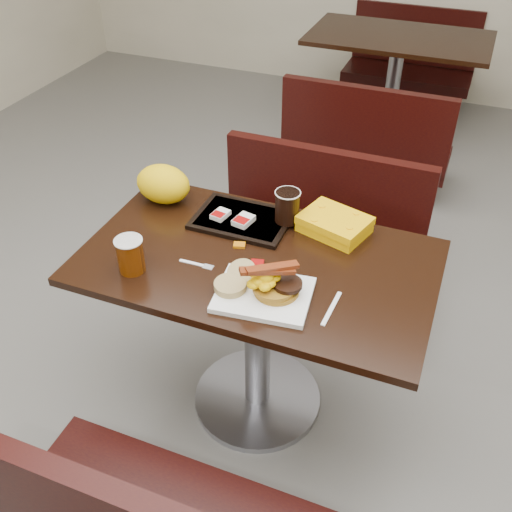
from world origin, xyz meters
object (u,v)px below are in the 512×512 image
at_px(fork, 192,263).
at_px(tray, 242,219).
at_px(knife, 332,308).
at_px(table_far, 392,90).
at_px(bench_far_n, 409,60).
at_px(clamshell, 335,224).
at_px(paper_bag, 163,184).
at_px(platter, 264,295).
at_px(coffee_cup_far, 287,207).
at_px(table_near, 258,337).
at_px(bench_near_s, 170,500).
at_px(pancake_stack, 277,288).
at_px(hashbrown_sleeve_left, 220,215).
at_px(bench_near_n, 312,239).
at_px(coffee_cup_near, 130,255).
at_px(hashbrown_sleeve_right, 244,220).
at_px(bench_far_s, 369,133).

relative_size(fork, tray, 0.35).
bearing_deg(knife, table_far, -170.57).
xyz_separation_m(table_far, bench_far_n, (0.00, 0.70, -0.02)).
relative_size(clamshell, paper_bag, 1.09).
distance_m(platter, tray, 0.43).
height_order(fork, clamshell, clamshell).
xyz_separation_m(bench_far_n, coffee_cup_far, (0.02, -3.07, 0.47)).
bearing_deg(table_near, platter, -63.15).
xyz_separation_m(bench_near_s, pancake_stack, (0.12, 0.55, 0.42)).
bearing_deg(table_near, hashbrown_sleeve_left, 142.03).
xyz_separation_m(bench_near_n, pancake_stack, (0.12, -0.85, 0.42)).
relative_size(bench_near_s, tray, 2.87).
distance_m(bench_near_s, tray, 0.98).
distance_m(coffee_cup_near, hashbrown_sleeve_right, 0.44).
xyz_separation_m(coffee_cup_far, clamshell, (0.17, 0.02, -0.05)).
relative_size(coffee_cup_near, knife, 0.75).
bearing_deg(bench_far_n, hashbrown_sleeve_left, -93.90).
bearing_deg(bench_near_n, coffee_cup_far, -87.15).
distance_m(fork, hashbrown_sleeve_right, 0.28).
xyz_separation_m(platter, coffee_cup_far, (-0.06, 0.41, 0.07)).
xyz_separation_m(bench_far_s, knife, (0.30, -2.05, 0.39)).
relative_size(pancake_stack, hashbrown_sleeve_right, 1.83).
bearing_deg(coffee_cup_far, bench_near_s, -91.43).
relative_size(hashbrown_sleeve_right, clamshell, 0.34).
relative_size(bench_far_n, paper_bag, 4.69).
xyz_separation_m(pancake_stack, hashbrown_sleeve_right, (-0.24, 0.31, -0.01)).
xyz_separation_m(bench_near_s, coffee_cup_far, (0.02, 0.93, 0.47)).
distance_m(coffee_cup_far, paper_bag, 0.50).
bearing_deg(hashbrown_sleeve_right, table_far, 98.41).
bearing_deg(knife, fork, -91.87).
height_order(table_far, knife, knife).
bearing_deg(coffee_cup_near, bench_far_n, 84.05).
distance_m(table_far, fork, 2.74).
xyz_separation_m(platter, fork, (-0.29, 0.07, -0.01)).
bearing_deg(hashbrown_sleeve_right, table_near, -42.47).
relative_size(bench_near_n, paper_bag, 4.69).
bearing_deg(hashbrown_sleeve_right, clamshell, 27.35).
bearing_deg(hashbrown_sleeve_left, coffee_cup_near, -101.58).
relative_size(bench_far_n, hashbrown_sleeve_left, 14.57).
distance_m(bench_far_s, clamshell, 1.71).
bearing_deg(platter, bench_near_n, 88.93).
height_order(bench_far_n, fork, fork).
relative_size(pancake_stack, paper_bag, 0.67).
height_order(bench_near_s, bench_near_n, same).
distance_m(bench_far_n, coffee_cup_far, 3.10).
xyz_separation_m(pancake_stack, tray, (-0.26, 0.34, -0.02)).
bearing_deg(knife, paper_bag, -111.85).
xyz_separation_m(bench_far_n, fork, (-0.20, -3.40, 0.39)).
bearing_deg(pancake_stack, clamshell, 79.68).
bearing_deg(hashbrown_sleeve_left, platter, -37.94).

